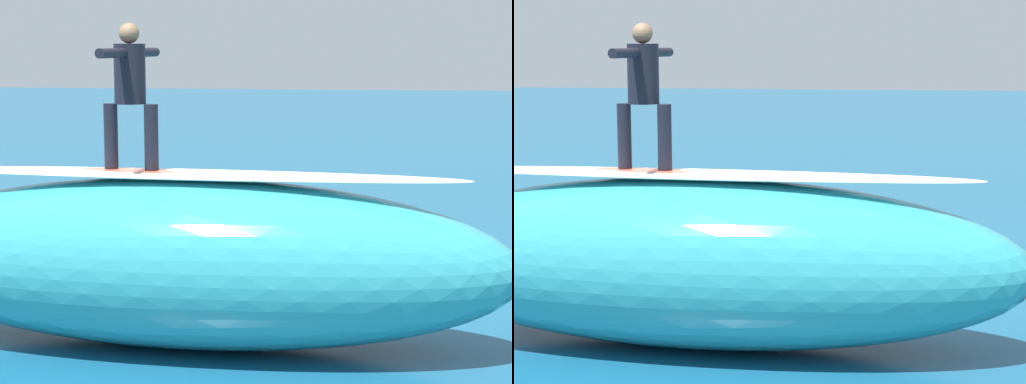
% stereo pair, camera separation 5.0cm
% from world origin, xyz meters
% --- Properties ---
extents(ground_plane, '(120.00, 120.00, 0.00)m').
position_xyz_m(ground_plane, '(0.00, 0.00, 0.00)').
color(ground_plane, '#145175').
extents(wave_crest, '(7.68, 2.44, 1.98)m').
position_xyz_m(wave_crest, '(-0.76, 2.03, 0.99)').
color(wave_crest, teal).
rests_on(wave_crest, ground_plane).
extents(wave_foam_lip, '(6.50, 0.95, 0.08)m').
position_xyz_m(wave_foam_lip, '(-0.76, 2.03, 2.02)').
color(wave_foam_lip, white).
rests_on(wave_foam_lip, wave_crest).
extents(surfboard_riding, '(2.07, 0.79, 0.09)m').
position_xyz_m(surfboard_riding, '(-0.12, 2.02, 2.02)').
color(surfboard_riding, '#E0563D').
rests_on(surfboard_riding, wave_crest).
extents(surfer_riding, '(0.66, 1.58, 1.67)m').
position_xyz_m(surfer_riding, '(-0.12, 2.02, 3.04)').
color(surfer_riding, black).
rests_on(surfer_riding, surfboard_riding).
extents(surfboard_paddling, '(2.48, 1.06, 0.10)m').
position_xyz_m(surfboard_paddling, '(-2.35, -2.40, 0.05)').
color(surfboard_paddling, silver).
rests_on(surfboard_paddling, ground_plane).
extents(surfer_paddling, '(1.77, 0.68, 0.32)m').
position_xyz_m(surfer_paddling, '(-2.22, -2.44, 0.24)').
color(surfer_paddling, black).
rests_on(surfer_paddling, surfboard_paddling).
extents(foam_patch_mid, '(0.57, 0.48, 0.18)m').
position_xyz_m(foam_patch_mid, '(-0.06, 1.53, 0.09)').
color(foam_patch_mid, white).
rests_on(foam_patch_mid, ground_plane).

